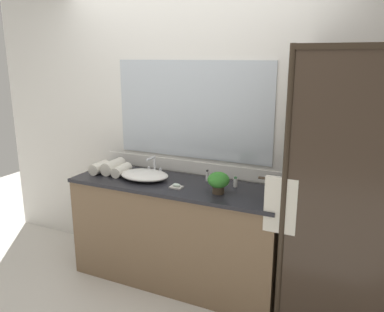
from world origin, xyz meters
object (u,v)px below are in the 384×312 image
amenity_bottle_shampoo (207,176)px  rolled_towel_near_edge (99,168)px  faucet (154,168)px  rolled_towel_far_edge (122,170)px  potted_plant (218,181)px  amenity_bottle_lotion (271,189)px  amenity_bottle_conditioner (235,182)px  soap_dish (176,186)px  sink_basin (144,175)px  rolled_towel_middle (113,167)px

amenity_bottle_shampoo → rolled_towel_near_edge: 0.99m
rolled_towel_near_edge → faucet: bearing=21.4°
amenity_bottle_shampoo → rolled_towel_far_edge: amenity_bottle_shampoo is taller
potted_plant → amenity_bottle_lotion: (0.36, 0.17, -0.06)m
amenity_bottle_conditioner → soap_dish: bearing=-151.5°
sink_basin → amenity_bottle_conditioner: (0.77, 0.14, 0.00)m
amenity_bottle_lotion → faucet: bearing=177.2°
potted_plant → amenity_bottle_conditioner: size_ratio=2.04×
amenity_bottle_conditioner → rolled_towel_far_edge: bearing=-172.9°
faucet → rolled_towel_far_edge: size_ratio=0.76×
faucet → rolled_towel_middle: (-0.35, -0.12, 0.00)m
sink_basin → soap_dish: (0.36, -0.09, -0.02)m
potted_plant → soap_dish: (-0.35, -0.03, -0.08)m
amenity_bottle_shampoo → rolled_towel_far_edge: (-0.75, -0.17, -0.00)m
amenity_bottle_lotion → amenity_bottle_conditioner: 0.29m
sink_basin → rolled_towel_far_edge: 0.24m
amenity_bottle_conditioner → amenity_bottle_shampoo: size_ratio=0.87×
amenity_bottle_lotion → rolled_towel_far_edge: bearing=-175.7°
faucet → amenity_bottle_conditioner: 0.78m
faucet → amenity_bottle_conditioner: bearing=-1.9°
rolled_towel_near_edge → soap_dish: bearing=-5.0°
amenity_bottle_lotion → amenity_bottle_conditioner: amenity_bottle_conditioner is taller
rolled_towel_near_edge → rolled_towel_far_edge: (0.22, 0.03, -0.00)m
faucet → soap_dish: 0.44m
soap_dish → faucet: bearing=144.6°
potted_plant → amenity_bottle_lotion: size_ratio=2.16×
faucet → soap_dish: (0.36, -0.25, -0.04)m
potted_plant → amenity_bottle_shampoo: 0.32m
sink_basin → faucet: faucet is taller
amenity_bottle_lotion → amenity_bottle_shampoo: (-0.56, 0.07, 0.01)m
rolled_towel_far_edge → potted_plant: bearing=-4.5°
soap_dish → amenity_bottle_shampoo: (0.15, 0.27, 0.03)m
amenity_bottle_shampoo → rolled_towel_near_edge: (-0.97, -0.20, 0.00)m
sink_basin → amenity_bottle_shampoo: size_ratio=4.57×
rolled_towel_middle → soap_dish: bearing=-10.4°
sink_basin → soap_dish: 0.37m
sink_basin → faucet: bearing=90.0°
amenity_bottle_conditioner → faucet: bearing=178.1°
sink_basin → amenity_bottle_lotion: amenity_bottle_lotion is taller
potted_plant → rolled_towel_far_edge: (-0.95, 0.07, -0.05)m
sink_basin → amenity_bottle_conditioner: bearing=10.0°
sink_basin → amenity_bottle_lotion: bearing=5.8°
faucet → soap_dish: bearing=-35.4°
rolled_towel_near_edge → potted_plant: bearing=-2.2°
rolled_towel_far_edge → amenity_bottle_conditioner: bearing=7.1°
soap_dish → amenity_bottle_lotion: (0.71, 0.20, 0.02)m
rolled_towel_middle → rolled_towel_far_edge: size_ratio=1.12×
rolled_towel_near_edge → rolled_towel_middle: (0.11, 0.06, 0.01)m
amenity_bottle_shampoo → rolled_towel_far_edge: size_ratio=0.42×
potted_plant → rolled_towel_middle: (-1.06, 0.10, -0.04)m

